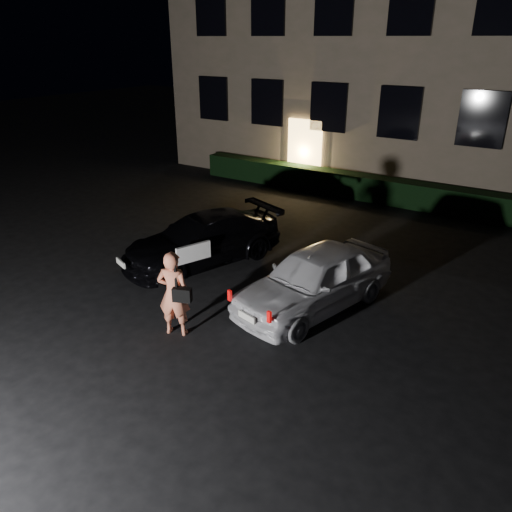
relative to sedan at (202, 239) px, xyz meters
The scene contains 6 objects.
ground 3.84m from the sedan, 54.18° to the right, with size 80.00×80.00×0.00m, color black.
building 13.26m from the sedan, 79.46° to the left, with size 20.00×8.11×12.00m.
hedge 7.75m from the sedan, 73.37° to the left, with size 15.00×0.70×0.85m, color black.
sedan is the anchor object (origin of this frame).
hatch 3.51m from the sedan, ahead, with size 2.48×4.16×1.33m.
man 3.42m from the sedan, 60.17° to the right, with size 0.80×0.61×1.73m.
Camera 1 is at (5.34, -6.04, 5.32)m, focal length 35.00 mm.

